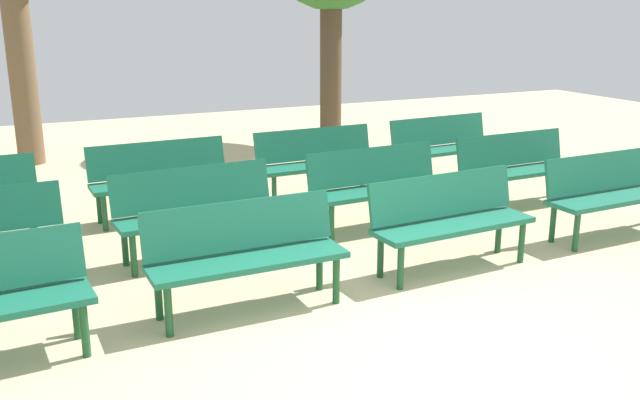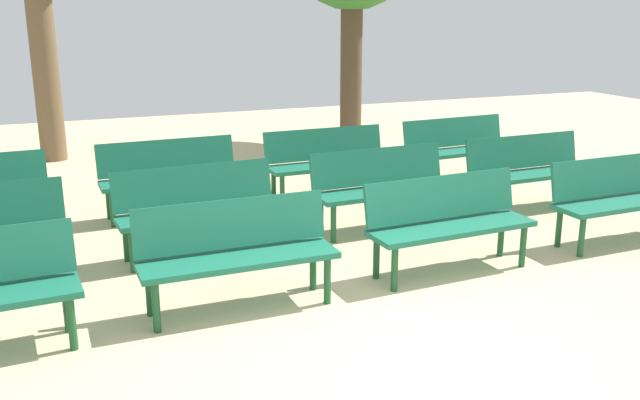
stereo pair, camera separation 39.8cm
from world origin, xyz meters
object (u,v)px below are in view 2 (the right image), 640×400
object	(u,v)px
bench_r0_c2	(448,218)
bench_r2_c3	(458,145)
bench_r1_c2	(382,184)
bench_r2_c2	(328,159)
bench_r1_c3	(528,167)
bench_r2_c1	(170,173)
bench_r0_c3	(620,194)
bench_r1_c1	(198,205)
bench_r0_c1	(236,248)

from	to	relation	value
bench_r0_c2	bench_r2_c3	world-z (taller)	same
bench_r1_c2	bench_r2_c2	world-z (taller)	same
bench_r0_c2	bench_r1_c2	xyz separation A→B (m)	(0.01, 1.37, 0.00)
bench_r1_c3	bench_r2_c1	xyz separation A→B (m)	(-4.06, 1.32, 0.00)
bench_r1_c2	bench_r2_c3	xyz separation A→B (m)	(1.94, 1.53, 0.00)
bench_r0_c3	bench_r2_c2	world-z (taller)	same
bench_r2_c1	bench_r2_c3	distance (m)	4.01
bench_r1_c2	bench_r2_c3	size ratio (longest dim) A/B	0.99
bench_r0_c3	bench_r1_c1	bearing A→B (deg)	161.93
bench_r1_c2	bench_r0_c3	bearing A→B (deg)	-34.37
bench_r1_c2	bench_r1_c1	bearing A→B (deg)	179.94
bench_r2_c2	bench_r1_c3	bearing A→B (deg)	-34.27
bench_r1_c3	bench_r2_c2	xyz separation A→B (m)	(-2.05, 1.35, 0.00)
bench_r1_c3	bench_r2_c3	xyz separation A→B (m)	(-0.05, 1.47, 0.00)
bench_r0_c3	bench_r1_c3	xyz separation A→B (m)	(-0.11, 1.36, 0.00)
bench_r0_c3	bench_r2_c1	bearing A→B (deg)	145.54
bench_r2_c2	bench_r1_c2	bearing A→B (deg)	-88.11
bench_r0_c3	bench_r1_c2	world-z (taller)	same
bench_r0_c1	bench_r2_c3	bearing A→B (deg)	36.30
bench_r1_c3	bench_r2_c1	distance (m)	4.27
bench_r0_c1	bench_r1_c3	xyz separation A→B (m)	(4.02, 1.50, 0.00)
bench_r2_c2	bench_r2_c3	xyz separation A→B (m)	(2.01, 0.13, 0.00)
bench_r0_c1	bench_r1_c2	distance (m)	2.50
bench_r2_c3	bench_r2_c1	bearing A→B (deg)	178.54
bench_r1_c1	bench_r2_c3	xyz separation A→B (m)	(3.99, 1.62, 0.00)
bench_r0_c3	bench_r2_c3	size ratio (longest dim) A/B	0.99
bench_r0_c3	bench_r2_c2	size ratio (longest dim) A/B	1.00
bench_r1_c3	bench_r2_c2	size ratio (longest dim) A/B	1.00
bench_r2_c1	bench_r1_c3	bearing A→B (deg)	-19.64
bench_r1_c2	bench_r2_c1	distance (m)	2.49
bench_r1_c1	bench_r0_c1	bearing A→B (deg)	-92.82
bench_r0_c1	bench_r1_c3	size ratio (longest dim) A/B	0.99
bench_r1_c3	bench_r2_c1	world-z (taller)	same
bench_r1_c1	bench_r1_c3	distance (m)	4.04
bench_r1_c2	bench_r2_c2	distance (m)	1.41
bench_r0_c3	bench_r2_c2	xyz separation A→B (m)	(-2.17, 2.71, 0.00)
bench_r0_c3	bench_r2_c1	distance (m)	4.96
bench_r1_c3	bench_r2_c3	bearing A→B (deg)	90.17
bench_r0_c2	bench_r2_c1	world-z (taller)	same
bench_r1_c1	bench_r1_c3	bearing A→B (deg)	-1.52
bench_r0_c1	bench_r2_c3	distance (m)	4.97
bench_r0_c3	bench_r2_c3	distance (m)	2.84
bench_r1_c1	bench_r1_c2	size ratio (longest dim) A/B	1.00
bench_r1_c1	bench_r2_c2	world-z (taller)	same
bench_r1_c2	bench_r2_c3	world-z (taller)	same
bench_r1_c3	bench_r1_c1	bearing A→B (deg)	-179.62
bench_r1_c2	bench_r2_c1	size ratio (longest dim) A/B	1.00
bench_r0_c3	bench_r1_c2	distance (m)	2.47
bench_r1_c2	bench_r2_c2	bearing A→B (deg)	90.43
bench_r2_c1	bench_r2_c2	size ratio (longest dim) A/B	1.00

